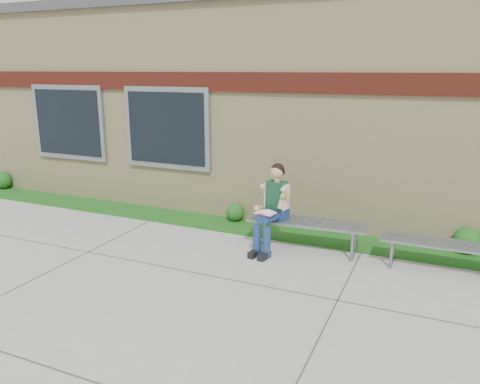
% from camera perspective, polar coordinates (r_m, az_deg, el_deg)
% --- Properties ---
extents(ground, '(80.00, 80.00, 0.00)m').
position_cam_1_polar(ground, '(6.01, 1.14, -13.35)').
color(ground, '#9E9E99').
rests_on(ground, ground).
extents(grass_strip, '(16.00, 0.80, 0.02)m').
position_cam_1_polar(grass_strip, '(8.26, 8.13, -5.34)').
color(grass_strip, '#134512').
rests_on(grass_strip, ground).
extents(school_building, '(16.20, 6.22, 4.20)m').
position_cam_1_polar(school_building, '(11.09, 13.40, 10.63)').
color(school_building, beige).
rests_on(school_building, ground).
extents(bench_left, '(1.91, 0.63, 0.49)m').
position_cam_1_polar(bench_left, '(7.55, 8.11, -4.34)').
color(bench_left, slate).
rests_on(bench_left, ground).
extents(bench_right, '(1.67, 0.48, 0.43)m').
position_cam_1_polar(bench_right, '(7.33, 23.39, -6.40)').
color(bench_right, slate).
rests_on(bench_right, ground).
extents(girl, '(0.50, 0.86, 1.40)m').
position_cam_1_polar(girl, '(7.40, 3.99, -1.70)').
color(girl, navy).
rests_on(girl, ground).
extents(shrub_west, '(0.42, 0.42, 0.42)m').
position_cam_1_polar(shrub_west, '(12.66, -26.95, 1.31)').
color(shrub_west, '#134512').
rests_on(shrub_west, grass_strip).
extents(shrub_mid, '(0.33, 0.33, 0.33)m').
position_cam_1_polar(shrub_mid, '(8.90, -0.57, -2.50)').
color(shrub_mid, '#134512').
rests_on(shrub_mid, grass_strip).
extents(shrub_east, '(0.42, 0.42, 0.42)m').
position_cam_1_polar(shrub_east, '(8.18, 25.95, -5.31)').
color(shrub_east, '#134512').
rests_on(shrub_east, grass_strip).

